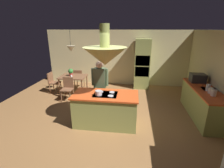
# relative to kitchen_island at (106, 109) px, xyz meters

# --- Properties ---
(ground) EXTENTS (8.16, 8.16, 0.00)m
(ground) POSITION_rel_kitchen_island_xyz_m (0.00, 0.20, -0.46)
(ground) COLOR olive
(wall_back) EXTENTS (6.80, 0.10, 2.55)m
(wall_back) POSITION_rel_kitchen_island_xyz_m (0.00, 3.65, 0.82)
(wall_back) COLOR beige
(wall_back) RESTS_ON ground
(kitchen_island) EXTENTS (1.77, 0.88, 0.93)m
(kitchen_island) POSITION_rel_kitchen_island_xyz_m (0.00, 0.00, 0.00)
(kitchen_island) COLOR #8C934C
(kitchen_island) RESTS_ON ground
(counter_run_right) EXTENTS (0.73, 2.21, 0.91)m
(counter_run_right) POSITION_rel_kitchen_island_xyz_m (2.84, 0.80, 0.01)
(counter_run_right) COLOR #8C934C
(counter_run_right) RESTS_ON ground
(oven_tower) EXTENTS (0.66, 0.62, 2.19)m
(oven_tower) POSITION_rel_kitchen_island_xyz_m (1.10, 3.24, 0.64)
(oven_tower) COLOR #8C934C
(oven_tower) RESTS_ON ground
(dining_table) EXTENTS (1.05, 0.84, 0.76)m
(dining_table) POSITION_rel_kitchen_island_xyz_m (-1.70, 2.10, 0.20)
(dining_table) COLOR brown
(dining_table) RESTS_ON ground
(person_at_island) EXTENTS (0.53, 0.22, 1.67)m
(person_at_island) POSITION_rel_kitchen_island_xyz_m (-0.30, 0.71, 0.50)
(person_at_island) COLOR tan
(person_at_island) RESTS_ON ground
(range_hood) EXTENTS (1.10, 1.10, 1.00)m
(range_hood) POSITION_rel_kitchen_island_xyz_m (0.00, 0.00, 1.50)
(range_hood) COLOR #8C934C
(pendant_light_over_table) EXTENTS (0.32, 0.32, 0.82)m
(pendant_light_over_table) POSITION_rel_kitchen_island_xyz_m (-1.70, 2.10, 1.40)
(pendant_light_over_table) COLOR beige
(chair_facing_island) EXTENTS (0.40, 0.40, 0.87)m
(chair_facing_island) POSITION_rel_kitchen_island_xyz_m (-1.70, 1.46, 0.05)
(chair_facing_island) COLOR brown
(chair_facing_island) RESTS_ON ground
(chair_by_back_wall) EXTENTS (0.40, 0.40, 0.87)m
(chair_by_back_wall) POSITION_rel_kitchen_island_xyz_m (-1.70, 2.74, 0.05)
(chair_by_back_wall) COLOR brown
(chair_by_back_wall) RESTS_ON ground
(chair_at_corner) EXTENTS (0.40, 0.40, 0.87)m
(chair_at_corner) POSITION_rel_kitchen_island_xyz_m (-2.60, 2.10, 0.05)
(chair_at_corner) COLOR brown
(chair_at_corner) RESTS_ON ground
(potted_plant_on_table) EXTENTS (0.20, 0.20, 0.30)m
(potted_plant_on_table) POSITION_rel_kitchen_island_xyz_m (-1.79, 2.11, 0.47)
(potted_plant_on_table) COLOR #99382D
(potted_plant_on_table) RESTS_ON dining_table
(cup_on_table) EXTENTS (0.07, 0.07, 0.09)m
(cup_on_table) POSITION_rel_kitchen_island_xyz_m (-1.69, 1.89, 0.35)
(cup_on_table) COLOR white
(cup_on_table) RESTS_ON dining_table
(canister_flour) EXTENTS (0.14, 0.14, 0.17)m
(canister_flour) POSITION_rel_kitchen_island_xyz_m (2.84, 0.26, 0.53)
(canister_flour) COLOR silver
(canister_flour) RESTS_ON counter_run_right
(canister_sugar) EXTENTS (0.13, 0.13, 0.15)m
(canister_sugar) POSITION_rel_kitchen_island_xyz_m (2.84, 0.44, 0.53)
(canister_sugar) COLOR silver
(canister_sugar) RESTS_ON counter_run_right
(canister_tea) EXTENTS (0.11, 0.11, 0.20)m
(canister_tea) POSITION_rel_kitchen_island_xyz_m (2.84, 0.62, 0.55)
(canister_tea) COLOR silver
(canister_tea) RESTS_ON counter_run_right
(microwave_on_counter) EXTENTS (0.46, 0.36, 0.28)m
(microwave_on_counter) POSITION_rel_kitchen_island_xyz_m (2.84, 1.45, 0.59)
(microwave_on_counter) COLOR #232326
(microwave_on_counter) RESTS_ON counter_run_right
(cooking_pot_on_cooktop) EXTENTS (0.18, 0.18, 0.12)m
(cooking_pot_on_cooktop) POSITION_rel_kitchen_island_xyz_m (-0.16, -0.13, 0.53)
(cooking_pot_on_cooktop) COLOR #B2B2B7
(cooking_pot_on_cooktop) RESTS_ON kitchen_island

